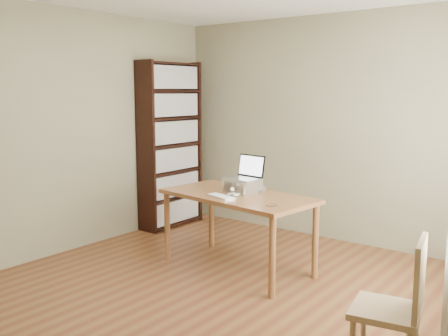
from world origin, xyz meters
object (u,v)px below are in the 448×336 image
desk (238,203)px  keyboard (220,196)px  chair (398,305)px  bookshelf (171,145)px  laptop (246,173)px  cat (247,187)px

desk → keyboard: (-0.04, -0.22, 0.10)m
desk → chair: size_ratio=1.78×
bookshelf → desk: bookshelf is taller
chair → laptop: bearing=139.4°
keyboard → cat: cat is taller
desk → chair: (1.88, -0.97, -0.18)m
cat → bookshelf: bearing=163.4°
keyboard → cat: 0.34m
keyboard → chair: size_ratio=0.35×
laptop → keyboard: size_ratio=1.11×
keyboard → laptop: bearing=96.6°
bookshelf → cat: bearing=-22.4°
bookshelf → keyboard: size_ratio=6.70×
bookshelf → laptop: 1.77m
keyboard → bookshelf: bearing=160.2°
desk → chair: bearing=-20.3°
cat → chair: (1.84, -1.08, -0.33)m
bookshelf → desk: size_ratio=1.32×
bookshelf → desk: 1.87m
desk → keyboard: bearing=-92.7°
bookshelf → laptop: (1.64, -0.66, -0.11)m
desk → chair: chair is taller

